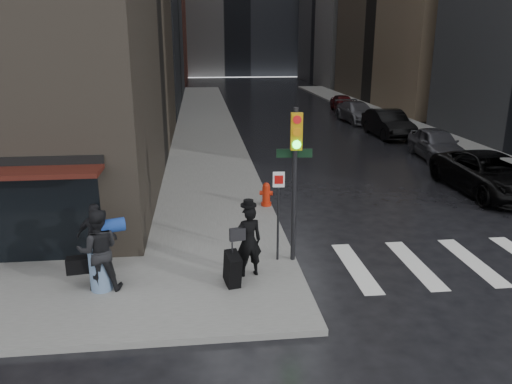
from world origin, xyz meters
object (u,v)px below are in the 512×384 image
man_overcoat (245,246)px  parked_car_2 (388,124)px  parked_car_4 (343,103)px  parked_car_0 (490,174)px  parked_car_1 (436,144)px  fire_hydrant (266,195)px  man_greycoat (97,237)px  parked_car_3 (357,112)px  traffic_light (294,165)px  man_jeans (98,250)px

man_overcoat → parked_car_2: size_ratio=0.40×
parked_car_2 → parked_car_4: parked_car_2 is taller
man_overcoat → parked_car_0: man_overcoat is taller
parked_car_1 → parked_car_2: size_ratio=0.89×
fire_hydrant → parked_car_0: bearing=6.1°
man_overcoat → parked_car_4: bearing=-122.8°
man_greycoat → parked_car_4: bearing=-104.2°
parked_car_1 → parked_car_3: (-0.33, 11.78, -0.04)m
man_overcoat → traffic_light: size_ratio=0.49×
parked_car_2 → traffic_light: bearing=-119.0°
man_greycoat → fire_hydrant: size_ratio=2.11×
fire_hydrant → parked_car_3: bearing=64.0°
man_overcoat → man_jeans: man_jeans is taller
man_jeans → parked_car_0: size_ratio=0.35×
traffic_light → parked_car_4: traffic_light is taller
traffic_light → parked_car_1: 14.88m
parked_car_3 → parked_car_4: (0.66, 5.89, -0.05)m
man_overcoat → parked_car_2: bearing=-132.5°
parked_car_2 → parked_car_1: bearing=-88.9°
parked_car_2 → parked_car_4: (0.57, 11.78, -0.15)m
man_jeans → parked_car_2: man_jeans is taller
parked_car_4 → man_greycoat: bearing=-115.3°
man_jeans → man_greycoat: bearing=-85.8°
parked_car_3 → parked_car_4: 5.93m
fire_hydrant → parked_car_4: bearing=68.3°
man_jeans → fire_hydrant: 7.26m
man_jeans → traffic_light: traffic_light is taller
parked_car_4 → fire_hydrant: bearing=-110.4°
fire_hydrant → parked_car_0: 8.80m
man_greycoat → traffic_light: 5.15m
parked_car_0 → parked_car_2: parked_car_2 is taller
man_jeans → parked_car_1: size_ratio=0.44×
parked_car_4 → parked_car_2: bearing=-91.5°
traffic_light → fire_hydrant: traffic_light is taller
parked_car_2 → parked_car_3: bearing=89.6°
fire_hydrant → man_jeans: bearing=-129.2°
parked_car_1 → parked_car_3: bearing=96.3°
man_jeans → parked_car_0: bearing=-162.0°
parked_car_2 → parked_car_4: bearing=86.0°
parked_car_3 → man_jeans: bearing=-123.5°
man_greycoat → parked_car_0: 14.63m
man_jeans → parked_car_4: size_ratio=0.50×
parked_car_3 → fire_hydrant: bearing=-120.1°
man_jeans → parked_car_0: 14.85m
parked_car_3 → man_overcoat: bearing=-117.3°
man_overcoat → parked_car_4: 31.82m
parked_car_0 → parked_car_1: bearing=82.5°
man_jeans → parked_car_4: bearing=-123.6°
man_jeans → parked_car_0: (13.32, 6.54, -0.35)m
man_overcoat → man_greycoat: size_ratio=1.14×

